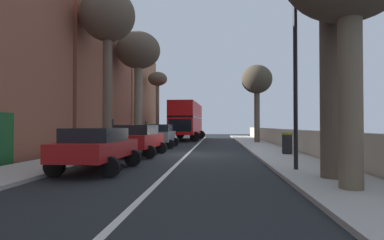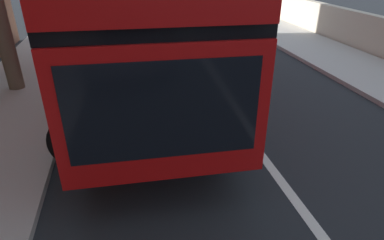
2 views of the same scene
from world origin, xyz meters
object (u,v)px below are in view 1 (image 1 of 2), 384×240
double_decker_bus (187,119)px  street_tree_left_6 (138,54)px  parked_car_red_left_3 (138,138)px  lamppost_right (295,60)px  street_tree_right_1 (257,81)px  litter_bin_right (287,143)px  parked_car_grey_left_0 (160,134)px  parked_car_red_left_1 (98,146)px  street_tree_left_2 (158,82)px  street_tree_left_4 (108,20)px

double_decker_bus → street_tree_left_6: bearing=-106.4°
parked_car_red_left_3 → lamppost_right: 9.14m
double_decker_bus → street_tree_right_1: street_tree_right_1 is taller
parked_car_red_left_3 → litter_bin_right: bearing=3.6°
double_decker_bus → parked_car_red_left_3: 18.29m
parked_car_grey_left_0 → lamppost_right: size_ratio=0.71×
street_tree_right_1 → street_tree_left_6: size_ratio=0.77×
double_decker_bus → litter_bin_right: double_decker_bus is taller
street_tree_left_6 → lamppost_right: bearing=-56.8°
parked_car_grey_left_0 → street_tree_left_6: street_tree_left_6 is taller
parked_car_red_left_1 → street_tree_right_1: bearing=66.4°
street_tree_right_1 → street_tree_left_2: bearing=147.9°
street_tree_left_4 → street_tree_left_6: street_tree_left_4 is taller
parked_car_red_left_3 → lamppost_right: bearing=-38.4°
parked_car_red_left_3 → street_tree_left_4: 7.45m
double_decker_bus → street_tree_left_2: size_ratio=1.37×
parked_car_red_left_1 → parked_car_red_left_3: bearing=90.0°
street_tree_left_2 → lamppost_right: street_tree_left_2 is taller
parked_car_grey_left_0 → street_tree_left_2: street_tree_left_2 is taller
parked_car_red_left_3 → street_tree_left_4: size_ratio=0.47×
lamppost_right → street_tree_left_4: bearing=142.3°
parked_car_grey_left_0 → street_tree_right_1: bearing=37.6°
street_tree_left_4 → street_tree_left_2: bearing=91.0°
street_tree_left_6 → street_tree_right_1: bearing=21.4°
street_tree_right_1 → parked_car_red_left_1: bearing=-113.6°
lamppost_right → parked_car_grey_left_0: bearing=120.5°
lamppost_right → double_decker_bus: bearing=104.3°
parked_car_red_left_3 → lamppost_right: lamppost_right is taller
parked_car_red_left_1 → litter_bin_right: parked_car_red_left_1 is taller
double_decker_bus → litter_bin_right: bearing=-68.5°
double_decker_bus → street_tree_left_4: (-3.07, -16.60, 5.50)m
double_decker_bus → street_tree_left_4: size_ratio=1.09×
street_tree_left_2 → litter_bin_right: size_ratio=6.81×
street_tree_left_6 → lamppost_right: 16.68m
parked_car_red_left_1 → street_tree_left_6: bearing=98.8°
street_tree_left_4 → litter_bin_right: (10.07, -1.12, -7.17)m
parked_car_grey_left_0 → litter_bin_right: bearing=-36.1°
street_tree_right_1 → litter_bin_right: size_ratio=6.25×
parked_car_red_left_3 → street_tree_left_2: street_tree_left_2 is taller
litter_bin_right → lamppost_right: bearing=-99.6°
parked_car_red_left_1 → street_tree_left_4: street_tree_left_4 is taller
parked_car_red_left_3 → parked_car_red_left_1: bearing=-90.0°
parked_car_grey_left_0 → street_tree_left_6: size_ratio=0.50×
double_decker_bus → street_tree_right_1: (6.92, -6.11, 3.23)m
street_tree_left_4 → litter_bin_right: 12.41m
street_tree_left_2 → street_tree_left_4: 16.99m
parked_car_red_left_1 → lamppost_right: (6.80, 0.20, 2.93)m
parked_car_red_left_3 → street_tree_left_6: size_ratio=0.49×
parked_car_grey_left_0 → street_tree_left_6: 7.05m
double_decker_bus → litter_bin_right: size_ratio=9.35×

